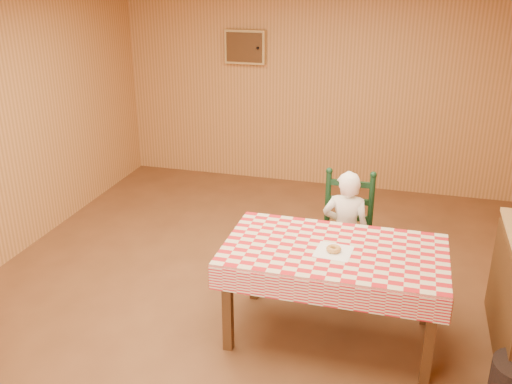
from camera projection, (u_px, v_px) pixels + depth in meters
ground at (250, 301)px, 4.96m from camera, size 6.00×6.00×0.00m
cabin_walls at (266, 80)px, 4.75m from camera, size 5.10×6.05×2.65m
dining_table at (334, 258)px, 4.25m from camera, size 1.66×0.96×0.77m
ladder_chair at (346, 235)px, 5.03m from camera, size 0.44×0.40×1.08m
seated_child at (345, 232)px, 4.95m from camera, size 0.41×0.27×1.12m
napkin at (334, 251)px, 4.18m from camera, size 0.28×0.28×0.00m
donut at (334, 249)px, 4.17m from camera, size 0.13×0.13×0.04m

